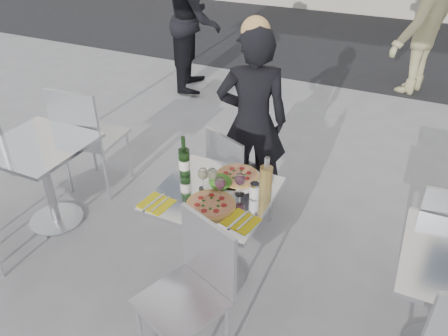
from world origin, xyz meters
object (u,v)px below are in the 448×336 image
at_px(chair_far, 234,172).
at_px(chair_near, 194,282).
at_px(pedestrian_b, 422,22).
at_px(pizza_far, 237,177).
at_px(side_table_left, 43,167).
at_px(side_chair_rfar, 447,232).
at_px(napkin_right, 241,221).
at_px(wineglass_red_b, 240,180).
at_px(main_table, 214,219).
at_px(sugar_shaker, 255,191).
at_px(pedestrian_a, 195,19).
at_px(pizza_near, 211,205).
at_px(woman_diner, 252,123).
at_px(napkin_left, 156,203).
at_px(salad_plate, 220,183).
at_px(side_chair_lfar, 86,133).
at_px(carafe, 266,182).
at_px(wine_bottle, 184,161).
at_px(wineglass_white_a, 203,175).
at_px(wineglass_red_a, 220,184).
at_px(wineglass_white_b, 212,175).

relative_size(chair_far, chair_near, 0.95).
relative_size(pedestrian_b, pizza_far, 5.80).
distance_m(side_table_left, side_chair_rfar, 2.94).
bearing_deg(napkin_right, wineglass_red_b, 127.49).
distance_m(chair_far, napkin_right, 0.91).
distance_m(main_table, sugar_shaker, 0.37).
xyz_separation_m(main_table, pedestrian_a, (-1.85, 3.20, 0.40)).
relative_size(pedestrian_b, pizza_near, 6.21).
distance_m(chair_near, woman_diner, 1.55).
bearing_deg(pedestrian_a, pizza_near, -169.18).
relative_size(pedestrian_a, sugar_shaker, 17.52).
xyz_separation_m(side_table_left, napkin_left, (1.23, -0.25, 0.21)).
distance_m(pizza_near, wineglass_red_b, 0.24).
bearing_deg(pizza_near, salad_plate, 99.21).
bearing_deg(side_chair_rfar, chair_far, -8.13).
height_order(main_table, side_chair_lfar, side_chair_lfar).
height_order(side_chair_rfar, salad_plate, side_chair_rfar).
xyz_separation_m(chair_near, side_chair_lfar, (-1.63, 1.05, 0.07)).
xyz_separation_m(carafe, napkin_right, (-0.04, -0.28, -0.11)).
xyz_separation_m(side_chair_lfar, wine_bottle, (1.22, -0.40, 0.25)).
distance_m(pedestrian_b, wineglass_white_a, 4.41).
relative_size(carafe, wineglass_red_a, 1.84).
height_order(side_chair_lfar, pedestrian_b, pedestrian_b).
bearing_deg(woman_diner, wineglass_white_b, 71.69).
relative_size(pizza_near, wineglass_white_a, 1.92).
bearing_deg(wine_bottle, napkin_left, -90.89).
bearing_deg(wineglass_red_b, wineglass_red_a, -135.21).
bearing_deg(pizza_far, main_table, -108.18).
relative_size(woman_diner, napkin_left, 7.88).
relative_size(salad_plate, carafe, 0.76).
distance_m(pedestrian_a, pizza_near, 3.84).
height_order(carafe, wineglass_white_a, carafe).
xyz_separation_m(side_chair_lfar, pedestrian_a, (-0.37, 2.70, 0.33)).
xyz_separation_m(side_chair_lfar, wineglass_white_b, (1.45, -0.46, 0.25)).
bearing_deg(side_chair_lfar, side_table_left, 81.98).
xyz_separation_m(side_chair_rfar, wineglass_red_a, (-1.34, -0.55, 0.32)).
relative_size(main_table, pedestrian_a, 0.40).
bearing_deg(pedestrian_b, pedestrian_a, -47.43).
bearing_deg(pizza_near, napkin_left, -159.00).
relative_size(salad_plate, sugar_shaker, 2.06).
relative_size(chair_far, napkin_left, 4.37).
distance_m(salad_plate, wineglass_white_a, 0.13).
height_order(side_chair_rfar, wineglass_red_b, side_chair_rfar).
xyz_separation_m(pedestrian_b, napkin_right, (-0.61, -4.50, -0.19)).
relative_size(wineglass_white_b, wineglass_red_a, 1.00).
xyz_separation_m(pedestrian_a, wineglass_white_b, (1.82, -3.16, -0.08)).
bearing_deg(pedestrian_a, wineglass_white_b, -168.88).
bearing_deg(side_chair_lfar, chair_near, 141.22).
bearing_deg(napkin_right, wineglass_white_a, 162.65).
relative_size(chair_near, woman_diner, 0.58).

